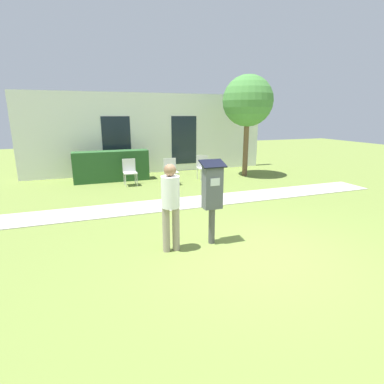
% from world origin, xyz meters
% --- Properties ---
extents(ground_plane, '(40.00, 40.00, 0.00)m').
position_xyz_m(ground_plane, '(0.00, 0.00, 0.00)').
color(ground_plane, olive).
extents(sidewalk, '(12.00, 1.10, 0.02)m').
position_xyz_m(sidewalk, '(0.00, 3.36, 0.01)').
color(sidewalk, '#B7B2A8').
rests_on(sidewalk, ground).
extents(building_facade, '(10.00, 0.26, 3.20)m').
position_xyz_m(building_facade, '(0.00, 8.17, 1.60)').
color(building_facade, white).
rests_on(building_facade, ground).
extents(parking_meter, '(0.44, 0.31, 1.59)m').
position_xyz_m(parking_meter, '(-0.51, 0.70, 1.02)').
color(parking_meter, '#4C4C4C').
rests_on(parking_meter, ground).
extents(person_standing, '(0.32, 0.32, 1.58)m').
position_xyz_m(person_standing, '(-1.32, 0.65, 0.93)').
color(person_standing, gray).
rests_on(person_standing, ground).
extents(outdoor_chair_left, '(0.44, 0.44, 0.90)m').
position_xyz_m(outdoor_chair_left, '(-1.23, 6.09, 0.53)').
color(outdoor_chair_left, silver).
rests_on(outdoor_chair_left, ground).
extents(outdoor_chair_middle, '(0.44, 0.44, 0.90)m').
position_xyz_m(outdoor_chair_middle, '(0.13, 5.73, 0.53)').
color(outdoor_chair_middle, silver).
rests_on(outdoor_chair_middle, ground).
extents(outdoor_chair_right, '(0.44, 0.44, 0.90)m').
position_xyz_m(outdoor_chair_right, '(1.48, 6.08, 0.53)').
color(outdoor_chair_right, silver).
rests_on(outdoor_chair_right, ground).
extents(hedge_row, '(2.66, 0.60, 1.10)m').
position_xyz_m(hedge_row, '(-1.75, 6.97, 0.55)').
color(hedge_row, '#285628').
rests_on(hedge_row, ground).
extents(tree, '(1.90, 1.90, 3.82)m').
position_xyz_m(tree, '(3.31, 6.16, 2.84)').
color(tree, brown).
rests_on(tree, ground).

